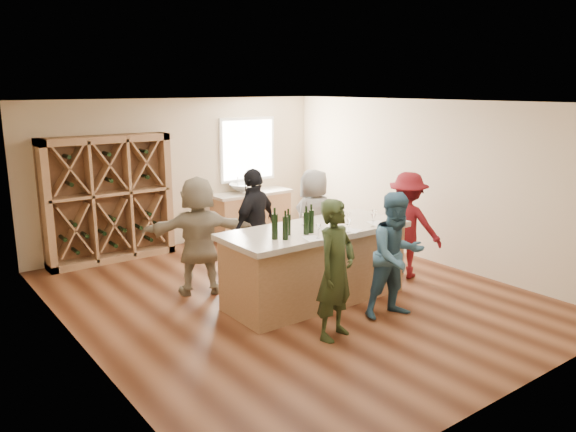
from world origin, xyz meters
TOP-DOWN VIEW (x-y plane):
  - floor at (0.00, 0.00)m, footprint 6.00×7.00m
  - ceiling at (0.00, 0.00)m, footprint 6.00×7.00m
  - wall_back at (0.00, 3.55)m, footprint 6.00×0.10m
  - wall_front at (0.00, -3.55)m, footprint 6.00×0.10m
  - wall_left at (-3.05, 0.00)m, footprint 0.10×7.00m
  - wall_right at (3.05, 0.00)m, footprint 0.10×7.00m
  - window_frame at (1.50, 3.47)m, footprint 1.30×0.06m
  - window_pane at (1.50, 3.44)m, footprint 1.18×0.01m
  - wine_rack at (-1.50, 3.27)m, footprint 2.20×0.45m
  - back_counter_base at (1.40, 3.20)m, footprint 1.60×0.58m
  - back_counter_top at (1.40, 3.20)m, footprint 1.70×0.62m
  - sink at (1.20, 3.20)m, footprint 0.54×0.54m
  - faucet at (1.20, 3.38)m, footprint 0.02×0.02m
  - tasting_counter_base at (0.17, -0.36)m, footprint 2.60×1.00m
  - tasting_counter_top at (0.17, -0.36)m, footprint 2.72×1.12m
  - wine_bottle_a at (-0.65, -0.52)m, footprint 0.10×0.10m
  - wine_bottle_b at (-0.55, -0.62)m, footprint 0.09×0.09m
  - wine_bottle_c at (-0.39, -0.46)m, footprint 0.08×0.08m
  - wine_bottle_d at (-0.17, -0.57)m, footprint 0.09×0.09m
  - wine_bottle_e at (-0.07, -0.55)m, footprint 0.09×0.09m
  - wine_glass_a at (-0.18, -0.84)m, footprint 0.10×0.10m
  - wine_glass_b at (0.36, -0.83)m, footprint 0.07×0.07m
  - wine_glass_c at (0.84, -0.82)m, footprint 0.08×0.08m
  - wine_glass_d at (0.65, -0.50)m, footprint 0.06×0.06m
  - wine_glass_e at (1.09, -0.58)m, footprint 0.06×0.06m
  - tasting_menu_a at (-0.24, -0.79)m, footprint 0.27×0.32m
  - tasting_menu_b at (0.43, -0.74)m, footprint 0.36×0.40m
  - tasting_menu_c at (1.04, -0.71)m, footprint 0.29×0.35m
  - person_near_left at (-0.41, -1.45)m, footprint 0.73×0.62m
  - person_near_right at (0.65, -1.45)m, footprint 0.90×0.61m
  - person_server at (2.01, -0.42)m, footprint 0.93×1.21m
  - person_far_mid at (-0.09, 0.81)m, footprint 1.19×0.93m
  - person_far_right at (1.06, 0.77)m, footprint 0.90×0.66m
  - person_far_left at (-1.01, 0.91)m, footprint 1.73×1.24m
  - wine_bottle_f at (0.22, -0.66)m, footprint 0.07×0.07m
  - wine_glass_f at (0.12, -0.16)m, footprint 0.07×0.07m

SIDE VIEW (x-z plane):
  - floor at x=0.00m, z-range -0.10..0.00m
  - back_counter_base at x=1.40m, z-range 0.00..0.86m
  - tasting_counter_base at x=0.17m, z-range 0.00..1.00m
  - person_far_right at x=1.06m, z-range 0.00..1.69m
  - person_near_right at x=0.65m, z-range 0.00..1.69m
  - person_server at x=2.01m, z-range 0.00..1.70m
  - person_near_left at x=-0.41m, z-range 0.00..1.73m
  - person_far_left at x=-1.01m, z-range 0.00..1.77m
  - back_counter_top at x=1.40m, z-range 0.86..0.92m
  - person_far_mid at x=-0.09m, z-range 0.00..1.80m
  - sink at x=1.20m, z-range 0.92..1.11m
  - tasting_counter_top at x=0.17m, z-range 1.00..1.08m
  - faucet at x=1.20m, z-range 0.92..1.22m
  - tasting_menu_a at x=-0.24m, z-range 1.08..1.08m
  - tasting_menu_b at x=0.43m, z-range 1.08..1.08m
  - tasting_menu_c at x=1.04m, z-range 1.08..1.08m
  - wine_rack at x=-1.50m, z-range 0.00..2.20m
  - wine_glass_d at x=0.65m, z-range 1.08..1.24m
  - wine_glass_e at x=1.09m, z-range 1.08..1.24m
  - wine_glass_f at x=0.12m, z-range 1.08..1.26m
  - wine_glass_c at x=0.84m, z-range 1.08..1.26m
  - wine_glass_b at x=0.36m, z-range 1.08..1.26m
  - wine_glass_a at x=-0.18m, z-range 1.08..1.28m
  - wine_bottle_c at x=-0.39m, z-range 1.08..1.36m
  - wine_bottle_f at x=0.22m, z-range 1.08..1.38m
  - wine_bottle_b at x=-0.55m, z-range 1.08..1.38m
  - wine_bottle_d at x=-0.17m, z-range 1.08..1.39m
  - wine_bottle_e at x=-0.07m, z-range 1.08..1.40m
  - wine_bottle_a at x=-0.65m, z-range 1.08..1.42m
  - wall_back at x=0.00m, z-range 0.00..2.80m
  - wall_front at x=0.00m, z-range 0.00..2.80m
  - wall_left at x=-3.05m, z-range 0.00..2.80m
  - wall_right at x=3.05m, z-range 0.00..2.80m
  - window_frame at x=1.50m, z-range 1.10..2.40m
  - window_pane at x=1.50m, z-range 1.16..2.34m
  - ceiling at x=0.00m, z-range 2.80..2.90m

